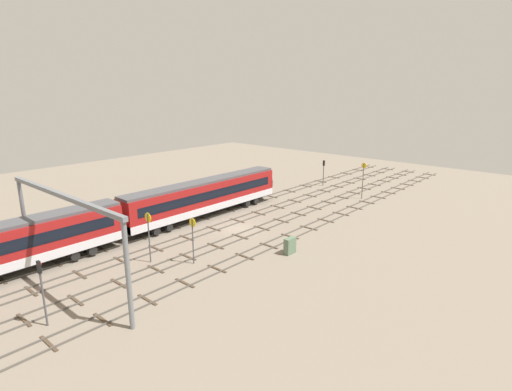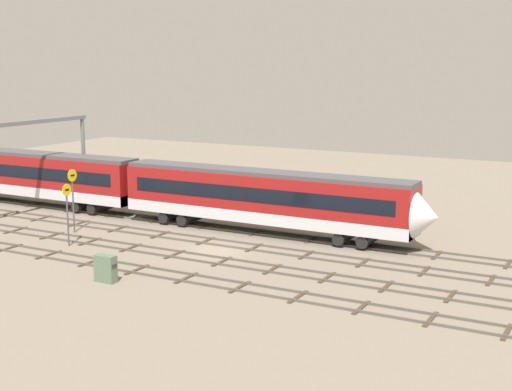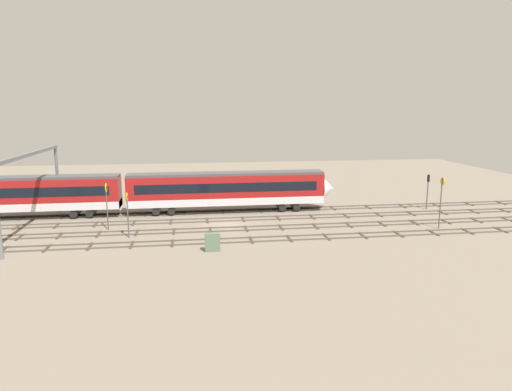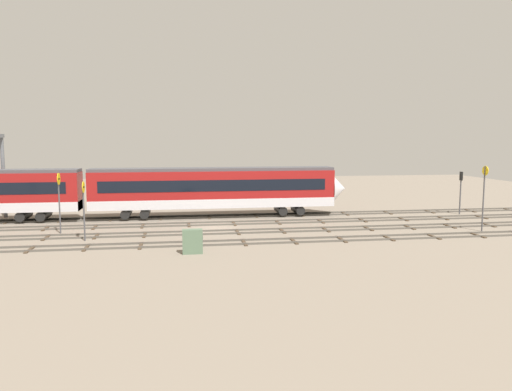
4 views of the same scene
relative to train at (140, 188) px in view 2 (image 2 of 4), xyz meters
The scene contains 10 objects.
ground_plane 13.20m from the train, 29.49° to the right, with size 115.06×115.06×0.00m, color gray.
track_near_foreground 17.19m from the train, 48.51° to the right, with size 99.06×2.40×0.16m.
track_second_near 14.33m from the train, 37.01° to the right, with size 99.06×2.40×0.16m.
track_middle 12.30m from the train, 20.65° to the right, with size 99.06×2.40×0.16m.
track_with_train 11.55m from the train, ahead, with size 99.06×2.40×0.16m.
train is the anchor object (origin of this frame).
overhead_gantry 11.35m from the train, 145.12° to the right, with size 0.40×18.86×8.28m.
speed_sign_near_foreground 10.17m from the train, 83.38° to the right, with size 0.14×0.86×4.58m.
speed_sign_mid_trackside 6.87m from the train, 101.71° to the right, with size 0.14×0.96×5.02m.
relay_cabinet 18.23m from the train, 59.40° to the right, with size 1.38×0.62×1.67m.
Camera 2 is at (26.25, -42.21, 13.28)m, focal length 50.92 mm.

